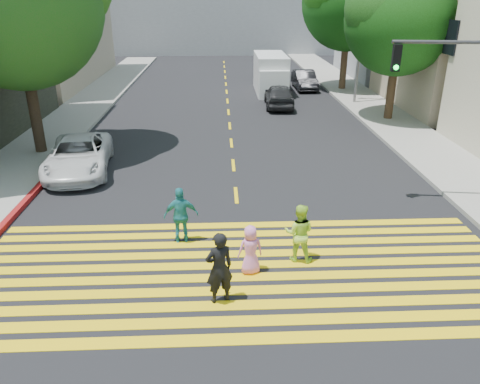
{
  "coord_description": "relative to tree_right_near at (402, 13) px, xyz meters",
  "views": [
    {
      "loc": [
        -0.51,
        -8.6,
        6.37
      ],
      "look_at": [
        0.0,
        3.0,
        1.4
      ],
      "focal_mm": 35.0,
      "sensor_mm": 36.0,
      "label": 1
    }
  ],
  "objects": [
    {
      "name": "sidewalk_left",
      "position": [
        -17.1,
        6.25,
        -5.33
      ],
      "size": [
        3.0,
        40.0,
        0.15
      ],
      "primitive_type": "cube",
      "color": "gray",
      "rests_on": "ground"
    },
    {
      "name": "white_van",
      "position": [
        -5.58,
        7.96,
        -4.22
      ],
      "size": [
        2.05,
        5.34,
        2.51
      ],
      "rotation": [
        0.0,
        0.0,
        -0.01
      ],
      "color": "silver",
      "rests_on": "ground"
    },
    {
      "name": "pedestrian_child",
      "position": [
        -8.42,
        -14.52,
        -4.78
      ],
      "size": [
        0.69,
        0.52,
        1.26
      ],
      "primitive_type": "imported",
      "rotation": [
        0.0,
        0.0,
        3.35
      ],
      "color": "pink",
      "rests_on": "ground"
    },
    {
      "name": "crosswalk",
      "position": [
        -8.6,
        -14.47,
        -5.4
      ],
      "size": [
        13.4,
        5.3,
        0.01
      ],
      "color": "yellow",
      "rests_on": "ground"
    },
    {
      "name": "silver_car",
      "position": [
        -5.05,
        13.93,
        -4.76
      ],
      "size": [
        2.03,
        4.54,
        1.29
      ],
      "primitive_type": "imported",
      "rotation": [
        0.0,
        0.0,
        3.19
      ],
      "color": "#939497",
      "rests_on": "ground"
    },
    {
      "name": "traffic_signal",
      "position": [
        -1.52,
        -10.81,
        -1.9
      ],
      "size": [
        3.68,
        0.67,
        5.42
      ],
      "rotation": [
        0.0,
        0.0,
        -0.13
      ],
      "color": "black",
      "rests_on": "ground"
    },
    {
      "name": "pedestrian_extra",
      "position": [
        -10.21,
        -12.88,
        -4.61
      ],
      "size": [
        0.97,
        0.5,
        1.6
      ],
      "primitive_type": "imported",
      "rotation": [
        0.0,
        0.0,
        3.26
      ],
      "color": "teal",
      "rests_on": "ground"
    },
    {
      "name": "pedestrian_man",
      "position": [
        -9.18,
        -15.65,
        -4.55
      ],
      "size": [
        0.73,
        0.61,
        1.71
      ],
      "primitive_type": "imported",
      "rotation": [
        0.0,
        0.0,
        3.51
      ],
      "color": "black",
      "rests_on": "ground"
    },
    {
      "name": "ground",
      "position": [
        -8.6,
        -15.75,
        -5.41
      ],
      "size": [
        120.0,
        120.0,
        0.0
      ],
      "primitive_type": "plane",
      "color": "black"
    },
    {
      "name": "dark_car_near",
      "position": [
        -5.54,
        3.43,
        -4.72
      ],
      "size": [
        1.83,
        4.13,
        1.38
      ],
      "primitive_type": "imported",
      "rotation": [
        0.0,
        0.0,
        3.09
      ],
      "color": "black",
      "rests_on": "ground"
    },
    {
      "name": "pedestrian_woman",
      "position": [
        -7.16,
        -13.99,
        -4.63
      ],
      "size": [
        0.87,
        0.75,
        1.55
      ],
      "primitive_type": "imported",
      "rotation": [
        0.0,
        0.0,
        2.9
      ],
      "color": "#B4E93F",
      "rests_on": "ground"
    },
    {
      "name": "tree_right_near",
      "position": [
        0.0,
        0.0,
        0.0
      ],
      "size": [
        6.27,
        5.86,
        7.99
      ],
      "rotation": [
        0.0,
        0.0,
        0.07
      ],
      "color": "#3E281D",
      "rests_on": "ground"
    },
    {
      "name": "lane_line",
      "position": [
        -8.6,
        6.75,
        -5.4
      ],
      "size": [
        0.12,
        34.4,
        0.01
      ],
      "color": "yellow",
      "rests_on": "ground"
    },
    {
      "name": "sidewalk_right",
      "position": [
        -0.1,
        -0.75,
        -5.33
      ],
      "size": [
        3.0,
        60.0,
        0.15
      ],
      "primitive_type": "cube",
      "color": "gray",
      "rests_on": "ground"
    },
    {
      "name": "building_right_grey",
      "position": [
        6.4,
        14.25,
        -0.41
      ],
      "size": [
        10.0,
        10.0,
        10.0
      ],
      "primitive_type": "cube",
      "color": "gray",
      "rests_on": "ground"
    },
    {
      "name": "building_left_tan",
      "position": [
        -24.6,
        12.25,
        -0.41
      ],
      "size": [
        12.0,
        16.0,
        10.0
      ],
      "primitive_type": "cube",
      "color": "tan",
      "rests_on": "ground"
    },
    {
      "name": "curb_red",
      "position": [
        -15.5,
        -9.75,
        -5.33
      ],
      "size": [
        0.2,
        8.0,
        0.16
      ],
      "primitive_type": "cube",
      "color": "maroon",
      "rests_on": "ground"
    },
    {
      "name": "white_sedan",
      "position": [
        -14.5,
        -7.23,
        -4.74
      ],
      "size": [
        2.79,
        5.02,
        1.33
      ],
      "primitive_type": "imported",
      "rotation": [
        0.0,
        0.0,
        0.13
      ],
      "color": "silver",
      "rests_on": "ground"
    },
    {
      "name": "dark_car_parked",
      "position": [
        -3.05,
        9.03,
        -4.76
      ],
      "size": [
        1.39,
        3.96,
        1.3
      ],
      "primitive_type": "imported",
      "rotation": [
        0.0,
        0.0,
        0.0
      ],
      "color": "black",
      "rests_on": "ground"
    },
    {
      "name": "street_lamp",
      "position": [
        -0.98,
        4.01,
        -0.46
      ],
      "size": [
        1.95,
        0.45,
        8.61
      ],
      "rotation": [
        0.0,
        0.0,
        -0.14
      ],
      "color": "gray",
      "rests_on": "ground"
    }
  ]
}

